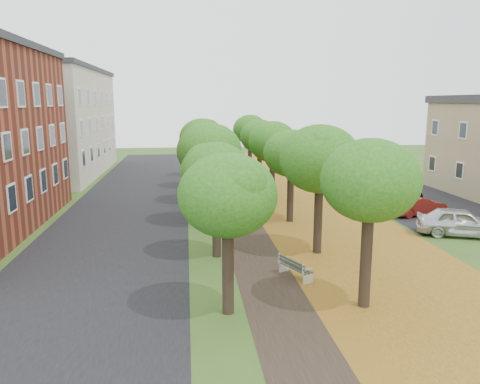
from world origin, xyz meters
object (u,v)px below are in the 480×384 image
object	(u,v)px
car_grey	(394,193)
car_white	(367,182)
bench	(294,268)
car_red	(418,206)
car_silver	(461,222)

from	to	relation	value
car_grey	car_white	size ratio (longest dim) A/B	1.01
car_grey	car_white	xyz separation A→B (m)	(0.00, 4.91, -0.04)
bench	car_red	xyz separation A→B (m)	(10.22, 9.67, 0.18)
car_silver	car_red	distance (m)	4.68
car_red	car_grey	size ratio (longest dim) A/B	0.76
bench	car_white	world-z (taller)	car_white
car_silver	car_white	xyz separation A→B (m)	(0.00, 13.18, -0.09)
car_silver	bench	bearing A→B (deg)	136.95
car_red	car_silver	bearing A→B (deg)	166.59
car_silver	car_red	world-z (taller)	car_silver
bench	car_grey	world-z (taller)	car_grey
car_silver	car_grey	bearing A→B (deg)	20.94
car_grey	bench	bearing A→B (deg)	118.61
car_red	car_grey	world-z (taller)	car_grey
car_silver	car_white	distance (m)	13.18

